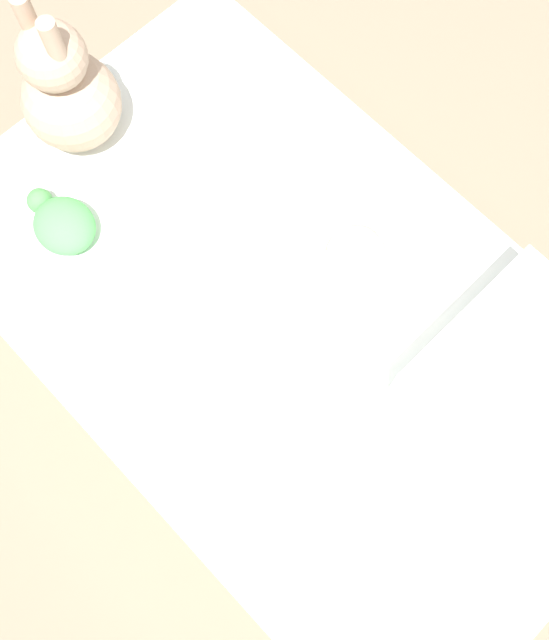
{
  "coord_description": "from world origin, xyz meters",
  "views": [
    {
      "loc": [
        -0.3,
        0.32,
        1.55
      ],
      "look_at": [
        -0.0,
        0.04,
        0.28
      ],
      "focal_mm": 42.0,
      "sensor_mm": 36.0,
      "label": 1
    }
  ],
  "objects_px": {
    "pillow": "(538,392)",
    "turtle_plush": "(62,223)",
    "bunny_plush": "(67,91)",
    "swaddled_baby": "(267,322)"
  },
  "relations": [
    {
      "from": "pillow",
      "to": "bunny_plush",
      "type": "xyz_separation_m",
      "value": [
        0.98,
        0.22,
        0.07
      ]
    },
    {
      "from": "bunny_plush",
      "to": "turtle_plush",
      "type": "distance_m",
      "value": 0.24
    },
    {
      "from": "pillow",
      "to": "turtle_plush",
      "type": "distance_m",
      "value": 0.91
    },
    {
      "from": "swaddled_baby",
      "to": "pillow",
      "type": "bearing_deg",
      "value": -53.38
    },
    {
      "from": "swaddled_baby",
      "to": "pillow",
      "type": "xyz_separation_m",
      "value": [
        -0.41,
        -0.25,
        -0.03
      ]
    },
    {
      "from": "pillow",
      "to": "bunny_plush",
      "type": "distance_m",
      "value": 1.0
    },
    {
      "from": "pillow",
      "to": "bunny_plush",
      "type": "relative_size",
      "value": 1.08
    },
    {
      "from": "swaddled_baby",
      "to": "pillow",
      "type": "distance_m",
      "value": 0.48
    },
    {
      "from": "bunny_plush",
      "to": "turtle_plush",
      "type": "bearing_deg",
      "value": 132.11
    },
    {
      "from": "swaddled_baby",
      "to": "bunny_plush",
      "type": "bearing_deg",
      "value": 91.23
    }
  ]
}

